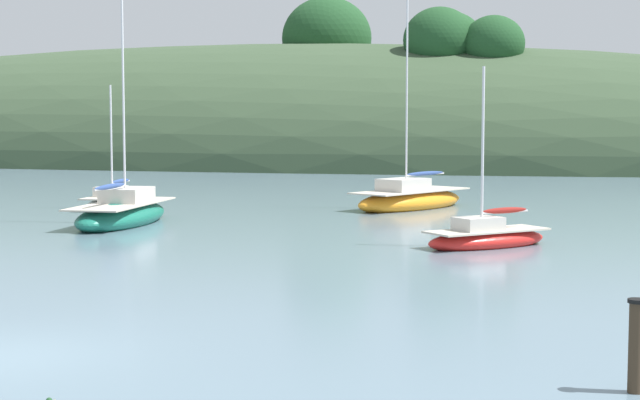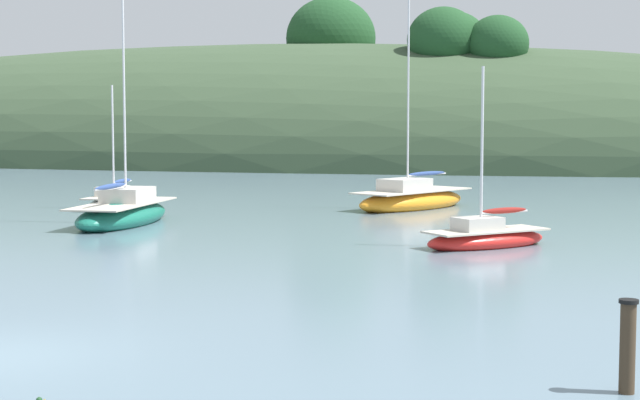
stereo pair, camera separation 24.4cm
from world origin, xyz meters
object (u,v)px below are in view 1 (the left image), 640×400
object	(u,v)px
sailboat_red_portside	(114,201)
jetty_piling	(636,345)
sailboat_teal_outer	(122,214)
sailboat_grey_yawl	(410,199)
sailboat_black_sloop	(486,237)

from	to	relation	value
sailboat_red_portside	jetty_piling	xyz separation A→B (m)	(22.71, -25.86, 0.42)
sailboat_red_portside	sailboat_teal_outer	xyz separation A→B (m)	(3.69, -6.22, 0.10)
sailboat_grey_yawl	jetty_piling	size ratio (longest dim) A/B	7.13
sailboat_grey_yawl	sailboat_teal_outer	bearing A→B (deg)	-133.80
sailboat_teal_outer	sailboat_grey_yawl	size ratio (longest dim) A/B	0.94
sailboat_black_sloop	jetty_piling	xyz separation A→B (m)	(4.23, -16.76, 0.43)
sailboat_red_portside	sailboat_grey_yawl	distance (m)	13.96
sailboat_red_portside	jetty_piling	world-z (taller)	sailboat_red_portside
sailboat_black_sloop	jetty_piling	bearing A→B (deg)	-75.84
sailboat_red_portside	jetty_piling	bearing A→B (deg)	-48.71
sailboat_black_sloop	sailboat_grey_yawl	bearing A→B (deg)	111.35
sailboat_teal_outer	sailboat_grey_yawl	world-z (taller)	sailboat_grey_yawl
jetty_piling	sailboat_red_portside	bearing A→B (deg)	131.29
sailboat_teal_outer	jetty_piling	xyz separation A→B (m)	(19.02, -19.64, 0.31)
sailboat_red_portside	sailboat_black_sloop	world-z (taller)	sailboat_black_sloop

